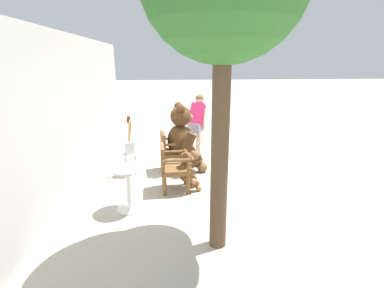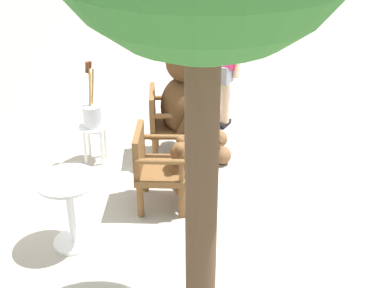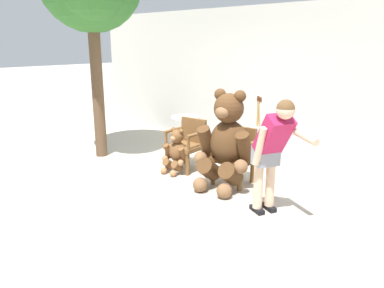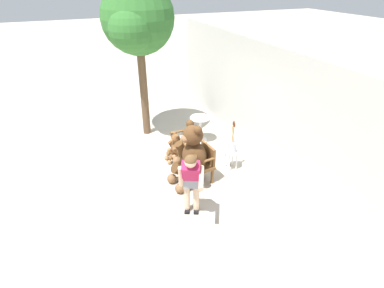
{
  "view_description": "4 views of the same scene",
  "coord_description": "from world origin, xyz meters",
  "px_view_note": "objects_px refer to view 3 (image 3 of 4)",
  "views": [
    {
      "loc": [
        -5.65,
        0.59,
        2.35
      ],
      "look_at": [
        -0.25,
        0.13,
        0.8
      ],
      "focal_mm": 28.0,
      "sensor_mm": 36.0,
      "label": 1
    },
    {
      "loc": [
        -5.12,
        -0.18,
        3.31
      ],
      "look_at": [
        -0.3,
        0.17,
        0.61
      ],
      "focal_mm": 50.0,
      "sensor_mm": 36.0,
      "label": 2
    },
    {
      "loc": [
        3.69,
        -4.01,
        2.12
      ],
      "look_at": [
        0.1,
        -0.03,
        0.66
      ],
      "focal_mm": 35.0,
      "sensor_mm": 36.0,
      "label": 3
    },
    {
      "loc": [
        5.59,
        -1.77,
        4.12
      ],
      "look_at": [
        0.14,
        0.44,
        0.77
      ],
      "focal_mm": 28.0,
      "sensor_mm": 36.0,
      "label": 4
    }
  ],
  "objects_px": {
    "wooden_chair_left": "(188,143)",
    "teddy_bear_small": "(176,151)",
    "white_stool": "(256,147)",
    "round_side_table": "(185,130)",
    "brush_bucket": "(257,132)",
    "teddy_bear_large": "(226,141)",
    "wooden_chair_right": "(235,154)",
    "person_visitor": "(272,147)"
  },
  "relations": [
    {
      "from": "wooden_chair_right",
      "to": "round_side_table",
      "type": "distance_m",
      "value": 1.85
    },
    {
      "from": "teddy_bear_small",
      "to": "white_stool",
      "type": "distance_m",
      "value": 1.4
    },
    {
      "from": "teddy_bear_large",
      "to": "brush_bucket",
      "type": "relative_size",
      "value": 1.87
    },
    {
      "from": "teddy_bear_small",
      "to": "round_side_table",
      "type": "bearing_deg",
      "value": 125.76
    },
    {
      "from": "wooden_chair_right",
      "to": "brush_bucket",
      "type": "distance_m",
      "value": 0.88
    },
    {
      "from": "wooden_chair_right",
      "to": "white_stool",
      "type": "height_order",
      "value": "wooden_chair_right"
    },
    {
      "from": "wooden_chair_left",
      "to": "round_side_table",
      "type": "relative_size",
      "value": 1.19
    },
    {
      "from": "brush_bucket",
      "to": "round_side_table",
      "type": "distance_m",
      "value": 1.56
    },
    {
      "from": "round_side_table",
      "to": "wooden_chair_left",
      "type": "bearing_deg",
      "value": -44.9
    },
    {
      "from": "wooden_chair_left",
      "to": "white_stool",
      "type": "xyz_separation_m",
      "value": [
        0.83,
        0.85,
        -0.11
      ]
    },
    {
      "from": "person_visitor",
      "to": "white_stool",
      "type": "xyz_separation_m",
      "value": [
        -1.17,
        1.5,
        -0.55
      ]
    },
    {
      "from": "teddy_bear_small",
      "to": "round_side_table",
      "type": "distance_m",
      "value": 1.22
    },
    {
      "from": "teddy_bear_small",
      "to": "round_side_table",
      "type": "xyz_separation_m",
      "value": [
        -0.71,
        0.99,
        0.07
      ]
    },
    {
      "from": "wooden_chair_left",
      "to": "teddy_bear_large",
      "type": "bearing_deg",
      "value": -14.33
    },
    {
      "from": "teddy_bear_small",
      "to": "round_side_table",
      "type": "height_order",
      "value": "teddy_bear_small"
    },
    {
      "from": "person_visitor",
      "to": "round_side_table",
      "type": "height_order",
      "value": "person_visitor"
    },
    {
      "from": "wooden_chair_right",
      "to": "teddy_bear_small",
      "type": "xyz_separation_m",
      "value": [
        -1.0,
        -0.28,
        -0.09
      ]
    },
    {
      "from": "wooden_chair_right",
      "to": "teddy_bear_small",
      "type": "bearing_deg",
      "value": -164.2
    },
    {
      "from": "white_stool",
      "to": "round_side_table",
      "type": "distance_m",
      "value": 1.55
    },
    {
      "from": "brush_bucket",
      "to": "teddy_bear_large",
      "type": "bearing_deg",
      "value": -80.68
    },
    {
      "from": "wooden_chair_left",
      "to": "white_stool",
      "type": "relative_size",
      "value": 1.87
    },
    {
      "from": "teddy_bear_small",
      "to": "brush_bucket",
      "type": "xyz_separation_m",
      "value": [
        0.83,
        1.13,
        0.26
      ]
    },
    {
      "from": "teddy_bear_small",
      "to": "teddy_bear_large",
      "type": "bearing_deg",
      "value": 1.27
    },
    {
      "from": "teddy_bear_large",
      "to": "person_visitor",
      "type": "height_order",
      "value": "person_visitor"
    },
    {
      "from": "person_visitor",
      "to": "wooden_chair_right",
      "type": "bearing_deg",
      "value": 146.96
    },
    {
      "from": "teddy_bear_large",
      "to": "brush_bucket",
      "type": "distance_m",
      "value": 1.13
    },
    {
      "from": "brush_bucket",
      "to": "wooden_chair_left",
      "type": "bearing_deg",
      "value": -134.64
    },
    {
      "from": "person_visitor",
      "to": "brush_bucket",
      "type": "xyz_separation_m",
      "value": [
        -1.16,
        1.5,
        -0.27
      ]
    },
    {
      "from": "wooden_chair_left",
      "to": "white_stool",
      "type": "distance_m",
      "value": 1.19
    },
    {
      "from": "wooden_chair_left",
      "to": "wooden_chair_right",
      "type": "bearing_deg",
      "value": -0.02
    },
    {
      "from": "wooden_chair_left",
      "to": "person_visitor",
      "type": "height_order",
      "value": "person_visitor"
    },
    {
      "from": "round_side_table",
      "to": "brush_bucket",
      "type": "bearing_deg",
      "value": 5.3
    },
    {
      "from": "teddy_bear_large",
      "to": "white_stool",
      "type": "distance_m",
      "value": 1.18
    },
    {
      "from": "teddy_bear_small",
      "to": "wooden_chair_left",
      "type": "bearing_deg",
      "value": 90.84
    },
    {
      "from": "teddy_bear_small",
      "to": "brush_bucket",
      "type": "height_order",
      "value": "brush_bucket"
    },
    {
      "from": "person_visitor",
      "to": "white_stool",
      "type": "bearing_deg",
      "value": 127.91
    },
    {
      "from": "wooden_chair_left",
      "to": "teddy_bear_small",
      "type": "distance_m",
      "value": 0.3
    },
    {
      "from": "brush_bucket",
      "to": "round_side_table",
      "type": "bearing_deg",
      "value": -174.7
    },
    {
      "from": "brush_bucket",
      "to": "wooden_chair_right",
      "type": "bearing_deg",
      "value": -78.99
    },
    {
      "from": "wooden_chair_left",
      "to": "brush_bucket",
      "type": "bearing_deg",
      "value": 45.36
    },
    {
      "from": "person_visitor",
      "to": "brush_bucket",
      "type": "bearing_deg",
      "value": 127.86
    },
    {
      "from": "white_stool",
      "to": "brush_bucket",
      "type": "bearing_deg",
      "value": -4.79
    }
  ]
}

